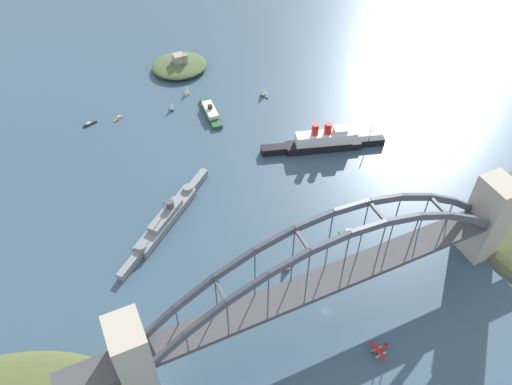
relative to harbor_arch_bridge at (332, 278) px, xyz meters
The scene contains 14 objects.
ground_plane 26.81m from the harbor_arch_bridge, behind, with size 1400.00×1400.00×0.00m, color #385166.
harbor_arch_bridge is the anchor object (origin of this frame).
ocean_liner 122.62m from the harbor_arch_bridge, 60.69° to the left, with size 78.62×29.46×20.05m.
naval_cruiser 103.90m from the harbor_arch_bridge, 120.47° to the left, with size 69.74×59.03×17.57m.
harbor_ferry_steamer 171.89m from the harbor_arch_bridge, 87.66° to the left, with size 9.87×36.31×7.62m.
fort_island_mid_harbor 236.32m from the harbor_arch_bridge, 88.38° to the left, with size 42.40×39.88×13.37m.
seaplane_taxiing_near_bridge 39.32m from the harbor_arch_bridge, 69.86° to the right, with size 8.31×10.20×4.96m.
small_boat_0 202.22m from the harbor_arch_bridge, 89.87° to the left, with size 5.49×6.20×7.67m.
small_boat_1 200.99m from the harbor_arch_bridge, 105.27° to the left, with size 6.62×4.70×2.19m.
small_boat_2 208.61m from the harbor_arch_bridge, 110.40° to the left, with size 9.91×3.42×2.09m.
small_boat_3 58.43m from the harbor_arch_bridge, 45.19° to the left, with size 11.84×6.69×2.06m.
small_boat_4 188.89m from the harbor_arch_bridge, 94.88° to the left, with size 3.38×6.11×7.07m.
small_boat_5 38.72m from the harbor_arch_bridge, 99.89° to the left, with size 7.73×4.88×7.46m.
small_boat_6 184.48m from the harbor_arch_bridge, 73.94° to the left, with size 5.43×8.64×8.43m.
Camera 1 is at (-86.65, -106.87, 215.17)m, focal length 35.98 mm.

